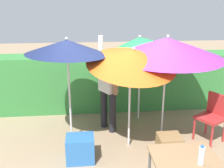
{
  "coord_description": "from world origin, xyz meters",
  "views": [
    {
      "loc": [
        -0.45,
        -4.15,
        2.55
      ],
      "look_at": [
        0.0,
        0.3,
        1.1
      ],
      "focal_mm": 42.29,
      "sensor_mm": 36.0,
      "label": 1
    }
  ],
  "objects_px": {
    "umbrella_yellow": "(67,47)",
    "cooler_box": "(80,149)",
    "chair_plastic": "(213,115)",
    "umbrella_rainbow": "(167,47)",
    "crate_cardboard": "(169,144)",
    "person_vendor": "(108,86)",
    "folding_table": "(184,162)",
    "umbrella_navy": "(140,46)",
    "bottle_water": "(201,155)",
    "umbrella_orange": "(132,58)"
  },
  "relations": [
    {
      "from": "cooler_box",
      "to": "crate_cardboard",
      "type": "height_order",
      "value": "cooler_box"
    },
    {
      "from": "umbrella_navy",
      "to": "bottle_water",
      "type": "bearing_deg",
      "value": -86.52
    },
    {
      "from": "umbrella_rainbow",
      "to": "person_vendor",
      "type": "bearing_deg",
      "value": 165.99
    },
    {
      "from": "umbrella_orange",
      "to": "cooler_box",
      "type": "xyz_separation_m",
      "value": [
        -0.89,
        -0.39,
        -1.41
      ]
    },
    {
      "from": "chair_plastic",
      "to": "crate_cardboard",
      "type": "distance_m",
      "value": 1.05
    },
    {
      "from": "umbrella_orange",
      "to": "umbrella_yellow",
      "type": "height_order",
      "value": "umbrella_orange"
    },
    {
      "from": "umbrella_rainbow",
      "to": "crate_cardboard",
      "type": "relative_size",
      "value": 5.19
    },
    {
      "from": "umbrella_rainbow",
      "to": "crate_cardboard",
      "type": "bearing_deg",
      "value": -96.19
    },
    {
      "from": "umbrella_rainbow",
      "to": "umbrella_orange",
      "type": "height_order",
      "value": "umbrella_orange"
    },
    {
      "from": "umbrella_yellow",
      "to": "person_vendor",
      "type": "relative_size",
      "value": 1.03
    },
    {
      "from": "cooler_box",
      "to": "crate_cardboard",
      "type": "xyz_separation_m",
      "value": [
        1.52,
        0.07,
        -0.05
      ]
    },
    {
      "from": "crate_cardboard",
      "to": "umbrella_yellow",
      "type": "bearing_deg",
      "value": 160.17
    },
    {
      "from": "person_vendor",
      "to": "cooler_box",
      "type": "relative_size",
      "value": 4.15
    },
    {
      "from": "umbrella_yellow",
      "to": "cooler_box",
      "type": "relative_size",
      "value": 4.28
    },
    {
      "from": "umbrella_navy",
      "to": "crate_cardboard",
      "type": "relative_size",
      "value": 5.12
    },
    {
      "from": "umbrella_navy",
      "to": "chair_plastic",
      "type": "height_order",
      "value": "umbrella_navy"
    },
    {
      "from": "umbrella_rainbow",
      "to": "cooler_box",
      "type": "bearing_deg",
      "value": -153.53
    },
    {
      "from": "folding_table",
      "to": "umbrella_navy",
      "type": "bearing_deg",
      "value": 91.08
    },
    {
      "from": "person_vendor",
      "to": "crate_cardboard",
      "type": "bearing_deg",
      "value": -45.53
    },
    {
      "from": "umbrella_rainbow",
      "to": "cooler_box",
      "type": "distance_m",
      "value": 2.33
    },
    {
      "from": "folding_table",
      "to": "bottle_water",
      "type": "bearing_deg",
      "value": -55.62
    },
    {
      "from": "folding_table",
      "to": "bottle_water",
      "type": "relative_size",
      "value": 3.33
    },
    {
      "from": "umbrella_orange",
      "to": "crate_cardboard",
      "type": "height_order",
      "value": "umbrella_orange"
    },
    {
      "from": "cooler_box",
      "to": "folding_table",
      "type": "relative_size",
      "value": 0.57
    },
    {
      "from": "person_vendor",
      "to": "folding_table",
      "type": "xyz_separation_m",
      "value": [
        0.74,
        -2.19,
        -0.29
      ]
    },
    {
      "from": "umbrella_yellow",
      "to": "chair_plastic",
      "type": "height_order",
      "value": "umbrella_yellow"
    },
    {
      "from": "umbrella_yellow",
      "to": "cooler_box",
      "type": "distance_m",
      "value": 1.71
    },
    {
      "from": "umbrella_rainbow",
      "to": "bottle_water",
      "type": "distance_m",
      "value": 2.28
    },
    {
      "from": "umbrella_orange",
      "to": "bottle_water",
      "type": "xyz_separation_m",
      "value": [
        0.52,
        -1.7,
        -0.78
      ]
    },
    {
      "from": "bottle_water",
      "to": "chair_plastic",
      "type": "bearing_deg",
      "value": 59.58
    },
    {
      "from": "crate_cardboard",
      "to": "person_vendor",
      "type": "bearing_deg",
      "value": 134.47
    },
    {
      "from": "umbrella_yellow",
      "to": "chair_plastic",
      "type": "distance_m",
      "value": 2.91
    },
    {
      "from": "folding_table",
      "to": "umbrella_yellow",
      "type": "bearing_deg",
      "value": 129.03
    },
    {
      "from": "umbrella_yellow",
      "to": "folding_table",
      "type": "height_order",
      "value": "umbrella_yellow"
    },
    {
      "from": "umbrella_navy",
      "to": "bottle_water",
      "type": "relative_size",
      "value": 8.42
    },
    {
      "from": "umbrella_rainbow",
      "to": "folding_table",
      "type": "height_order",
      "value": "umbrella_rainbow"
    },
    {
      "from": "umbrella_rainbow",
      "to": "umbrella_navy",
      "type": "height_order",
      "value": "umbrella_navy"
    },
    {
      "from": "umbrella_yellow",
      "to": "person_vendor",
      "type": "distance_m",
      "value": 1.17
    },
    {
      "from": "umbrella_orange",
      "to": "umbrella_yellow",
      "type": "bearing_deg",
      "value": 164.93
    },
    {
      "from": "person_vendor",
      "to": "cooler_box",
      "type": "distance_m",
      "value": 1.39
    },
    {
      "from": "umbrella_orange",
      "to": "folding_table",
      "type": "xyz_separation_m",
      "value": [
        0.4,
        -1.53,
        -0.98
      ]
    },
    {
      "from": "umbrella_navy",
      "to": "bottle_water",
      "type": "height_order",
      "value": "umbrella_navy"
    },
    {
      "from": "umbrella_yellow",
      "to": "folding_table",
      "type": "distance_m",
      "value": 2.59
    },
    {
      "from": "umbrella_orange",
      "to": "folding_table",
      "type": "relative_size",
      "value": 2.45
    },
    {
      "from": "umbrella_orange",
      "to": "umbrella_navy",
      "type": "bearing_deg",
      "value": 71.9
    },
    {
      "from": "umbrella_rainbow",
      "to": "chair_plastic",
      "type": "distance_m",
      "value": 1.51
    },
    {
      "from": "person_vendor",
      "to": "bottle_water",
      "type": "distance_m",
      "value": 2.52
    },
    {
      "from": "umbrella_navy",
      "to": "crate_cardboard",
      "type": "height_order",
      "value": "umbrella_navy"
    },
    {
      "from": "umbrella_yellow",
      "to": "crate_cardboard",
      "type": "relative_size",
      "value": 4.91
    },
    {
      "from": "person_vendor",
      "to": "cooler_box",
      "type": "bearing_deg",
      "value": -117.42
    }
  ]
}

